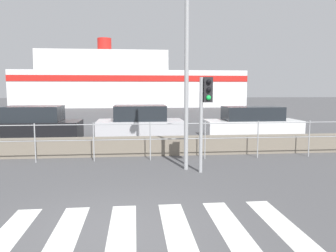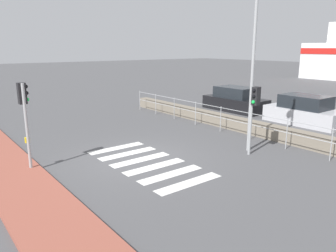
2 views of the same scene
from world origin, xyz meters
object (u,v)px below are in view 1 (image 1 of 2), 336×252
at_px(streetlamp, 188,25).
at_px(ferry_boat, 126,84).
at_px(parked_car_silver, 140,124).
at_px(traffic_light_far, 205,103).
at_px(parked_car_white, 252,124).
at_px(parked_car_black, 34,125).

height_order(streetlamp, ferry_boat, ferry_boat).
height_order(streetlamp, parked_car_silver, streetlamp).
relative_size(traffic_light_far, parked_car_white, 0.58).
bearing_deg(parked_car_black, ferry_boat, 83.10).
distance_m(parked_car_silver, parked_car_white, 5.43).
bearing_deg(parked_car_black, parked_car_silver, -0.00).
distance_m(streetlamp, parked_car_black, 9.38).
bearing_deg(parked_car_black, streetlamp, -46.30).
relative_size(parked_car_black, parked_car_silver, 1.05).
height_order(traffic_light_far, streetlamp, streetlamp).
height_order(ferry_boat, parked_car_silver, ferry_boat).
xyz_separation_m(parked_car_black, parked_car_silver, (4.84, -0.00, 0.00)).
xyz_separation_m(ferry_boat, parked_car_silver, (1.35, -28.86, -2.33)).
distance_m(streetlamp, ferry_boat, 35.30).
height_order(streetlamp, parked_car_white, streetlamp).
distance_m(streetlamp, parked_car_white, 8.33).
relative_size(ferry_boat, parked_car_silver, 7.21).
bearing_deg(ferry_boat, parked_car_black, -96.90).
xyz_separation_m(streetlamp, parked_car_black, (-6.05, 6.33, -3.37)).
height_order(traffic_light_far, parked_car_black, traffic_light_far).
distance_m(traffic_light_far, ferry_boat, 35.57).
bearing_deg(ferry_boat, traffic_light_far, -85.13).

